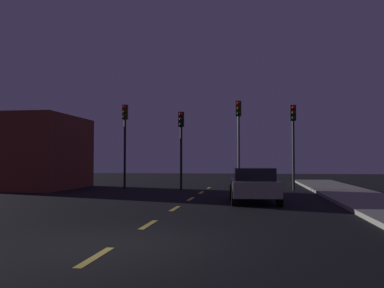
% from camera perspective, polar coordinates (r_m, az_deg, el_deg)
% --- Properties ---
extents(ground_plane, '(80.00, 80.00, 0.00)m').
position_cam_1_polar(ground_plane, '(15.75, -1.93, -8.54)').
color(ground_plane, black).
extents(lane_stripe_nearest, '(0.16, 1.60, 0.01)m').
position_cam_1_polar(lane_stripe_nearest, '(7.92, -13.02, -14.74)').
color(lane_stripe_nearest, '#EACC4C').
rests_on(lane_stripe_nearest, ground_plane).
extents(lane_stripe_second, '(0.16, 1.60, 0.01)m').
position_cam_1_polar(lane_stripe_second, '(11.49, -5.95, -10.86)').
color(lane_stripe_second, '#EACC4C').
rests_on(lane_stripe_second, ground_plane).
extents(lane_stripe_third, '(0.16, 1.60, 0.01)m').
position_cam_1_polar(lane_stripe_third, '(15.17, -2.34, -8.77)').
color(lane_stripe_third, '#EACC4C').
rests_on(lane_stripe_third, ground_plane).
extents(lane_stripe_fourth, '(0.16, 1.60, 0.01)m').
position_cam_1_polar(lane_stripe_fourth, '(18.89, -0.17, -7.48)').
color(lane_stripe_fourth, '#EACC4C').
rests_on(lane_stripe_fourth, ground_plane).
extents(lane_stripe_fifth, '(0.16, 1.60, 0.01)m').
position_cam_1_polar(lane_stripe_fifth, '(22.65, 1.28, -6.61)').
color(lane_stripe_fifth, '#EACC4C').
rests_on(lane_stripe_fifth, ground_plane).
extents(lane_stripe_sixth, '(0.16, 1.60, 0.01)m').
position_cam_1_polar(lane_stripe_sixth, '(26.41, 2.31, -5.99)').
color(lane_stripe_sixth, '#EACC4C').
rests_on(lane_stripe_sixth, ground_plane).
extents(traffic_signal_far_left, '(0.32, 0.38, 5.13)m').
position_cam_1_polar(traffic_signal_far_left, '(25.81, -9.13, 1.89)').
color(traffic_signal_far_left, black).
rests_on(traffic_signal_far_left, ground_plane).
extents(traffic_signal_center_left, '(0.32, 0.38, 4.63)m').
position_cam_1_polar(traffic_signal_center_left, '(24.96, -1.49, 1.27)').
color(traffic_signal_center_left, black).
rests_on(traffic_signal_center_left, ground_plane).
extents(traffic_signal_center_right, '(0.32, 0.38, 5.22)m').
position_cam_1_polar(traffic_signal_center_right, '(24.63, 6.38, 2.22)').
color(traffic_signal_center_right, '#4C4C51').
rests_on(traffic_signal_center_right, ground_plane).
extents(traffic_signal_far_right, '(0.32, 0.38, 4.91)m').
position_cam_1_polar(traffic_signal_far_right, '(24.70, 13.64, 1.79)').
color(traffic_signal_far_right, '#2D2D30').
rests_on(traffic_signal_far_right, ground_plane).
extents(car_stopped_ahead, '(2.19, 4.29, 1.42)m').
position_cam_1_polar(car_stopped_ahead, '(17.51, 8.41, -5.48)').
color(car_stopped_ahead, gray).
rests_on(car_stopped_ahead, ground_plane).
extents(storefront_left, '(4.73, 6.34, 4.44)m').
position_cam_1_polar(storefront_left, '(27.43, -20.29, -1.08)').
color(storefront_left, maroon).
rests_on(storefront_left, ground_plane).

